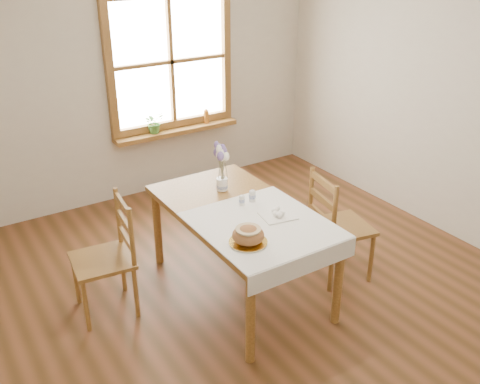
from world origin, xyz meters
The scene contains 18 objects.
ground centered at (0.00, 0.00, 0.00)m, with size 5.00×5.00×0.00m, color brown.
room_walls centered at (0.00, 0.00, 1.71)m, with size 4.60×5.10×2.65m.
window centered at (0.50, 2.47, 1.45)m, with size 1.46×0.08×1.46m.
window_sill centered at (0.50, 2.40, 0.69)m, with size 1.46×0.20×0.05m.
dining_table centered at (0.00, 0.30, 0.66)m, with size 0.90×1.60×0.75m.
table_linen centered at (0.00, 0.00, 0.76)m, with size 0.91×0.99×0.01m, color white.
chair_left centered at (-1.02, 0.64, 0.47)m, with size 0.44×0.46×0.94m, color #9F6931, non-canonical shape.
chair_right centered at (0.84, 0.03, 0.48)m, with size 0.45×0.47×0.96m, color #9F6931, non-canonical shape.
bread_plate centered at (-0.24, -0.17, 0.77)m, with size 0.26×0.26×0.01m, color silver.
bread_loaf centered at (-0.24, -0.17, 0.84)m, with size 0.22×0.22×0.12m, color #9C6837.
egg_napkin centered at (0.17, 0.03, 0.77)m, with size 0.25×0.21×0.01m, color white.
eggs centered at (0.17, 0.03, 0.79)m, with size 0.19×0.17×0.04m, color white, non-canonical shape.
salt_shaker centered at (0.05, 0.34, 0.80)m, with size 0.05×0.05×0.09m, color silver.
pepper_shaker centered at (0.15, 0.35, 0.81)m, with size 0.05×0.05×0.10m, color silver.
flower_vase centered at (0.06, 0.67, 0.80)m, with size 0.09×0.09×0.10m, color silver.
lavender_bouquet centered at (0.06, 0.67, 1.01)m, with size 0.17×0.17×0.31m, color #695495, non-canonical shape.
potted_plant centered at (0.23, 2.40, 0.81)m, with size 0.21×0.24×0.18m, color #437C31.
amber_bottle centered at (0.88, 2.40, 0.80)m, with size 0.06×0.06×0.17m, color #AF6420.
Camera 1 is at (-1.98, -2.80, 2.67)m, focal length 40.00 mm.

